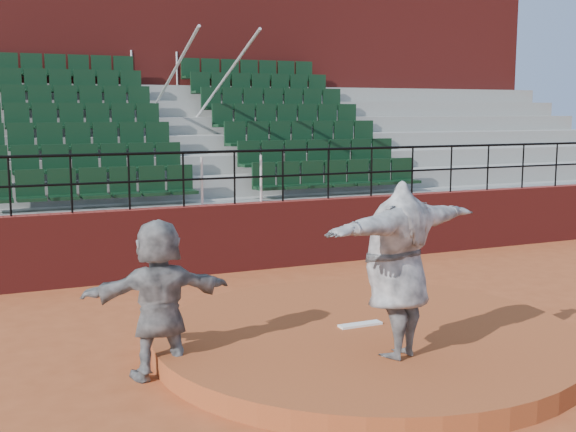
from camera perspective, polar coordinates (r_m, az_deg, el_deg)
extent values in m
plane|color=#A34A24|center=(9.63, 6.15, -10.27)|extent=(90.00, 90.00, 0.00)
cylinder|color=#9C4723|center=(9.59, 6.16, -9.56)|extent=(5.50, 5.50, 0.25)
cube|color=white|center=(9.67, 5.73, -8.53)|extent=(0.60, 0.15, 0.03)
cube|color=maroon|center=(13.89, -4.19, -1.69)|extent=(24.00, 0.30, 1.30)
cylinder|color=black|center=(13.70, -4.27, 5.12)|extent=(24.00, 0.05, 0.05)
cylinder|color=black|center=(13.74, -4.24, 3.04)|extent=(24.00, 0.04, 0.04)
cylinder|color=black|center=(12.96, -21.15, 2.17)|extent=(0.04, 0.04, 1.00)
cylinder|color=black|center=(13.04, -16.76, 2.42)|extent=(0.04, 0.04, 1.00)
cylinder|color=black|center=(13.20, -12.45, 2.65)|extent=(0.04, 0.04, 1.00)
cylinder|color=black|center=(13.44, -8.27, 2.85)|extent=(0.04, 0.04, 1.00)
cylinder|color=black|center=(13.74, -4.24, 3.04)|extent=(0.04, 0.04, 1.00)
cylinder|color=black|center=(14.11, -0.41, 3.20)|extent=(0.04, 0.04, 1.00)
cylinder|color=black|center=(14.53, 3.21, 3.34)|extent=(0.04, 0.04, 1.00)
cylinder|color=black|center=(15.01, 6.61, 3.45)|extent=(0.04, 0.04, 1.00)
cylinder|color=black|center=(15.55, 9.80, 3.55)|extent=(0.04, 0.04, 1.00)
cylinder|color=black|center=(16.12, 12.76, 3.64)|extent=(0.04, 0.04, 1.00)
cylinder|color=black|center=(16.74, 15.51, 3.71)|extent=(0.04, 0.04, 1.00)
cylinder|color=black|center=(17.39, 18.07, 3.76)|extent=(0.04, 0.04, 1.00)
cylinder|color=black|center=(18.07, 20.43, 3.81)|extent=(0.04, 0.04, 1.00)
cube|color=gray|center=(14.43, -4.97, -1.33)|extent=(24.00, 0.85, 1.30)
cube|color=black|center=(13.70, -15.08, 2.17)|extent=(3.85, 0.48, 0.72)
cube|color=black|center=(15.30, 3.96, 3.06)|extent=(3.85, 0.48, 0.72)
cube|color=gray|center=(15.19, -6.02, -0.09)|extent=(24.00, 0.85, 1.70)
cube|color=black|center=(14.50, -15.67, 4.06)|extent=(3.85, 0.48, 0.72)
cube|color=black|center=(16.03, 2.54, 4.74)|extent=(3.85, 0.48, 0.72)
cube|color=gray|center=(15.97, -6.98, 1.03)|extent=(24.00, 0.85, 2.10)
cube|color=black|center=(15.32, -16.19, 5.75)|extent=(3.85, 0.48, 0.72)
cube|color=black|center=(16.77, 1.25, 6.27)|extent=(3.85, 0.48, 0.72)
cube|color=gray|center=(16.75, -7.84, 2.05)|extent=(24.00, 0.85, 2.50)
cube|color=black|center=(16.15, -16.67, 7.27)|extent=(3.85, 0.48, 0.72)
cube|color=black|center=(17.53, 0.06, 7.67)|extent=(3.85, 0.48, 0.72)
cube|color=gray|center=(17.55, -8.63, 2.97)|extent=(24.00, 0.85, 2.90)
cube|color=black|center=(16.99, -17.10, 8.64)|extent=(3.85, 0.48, 0.72)
cube|color=black|center=(18.31, -1.03, 8.95)|extent=(3.85, 0.48, 0.72)
cube|color=gray|center=(18.35, -9.35, 3.81)|extent=(24.00, 0.85, 3.30)
cube|color=black|center=(17.85, -17.50, 9.88)|extent=(3.85, 0.48, 0.72)
cube|color=black|center=(19.11, -2.05, 10.12)|extent=(3.85, 0.48, 0.72)
cube|color=gray|center=(19.16, -10.01, 4.58)|extent=(24.00, 0.85, 3.70)
cube|color=black|center=(18.71, -17.86, 11.00)|extent=(3.85, 0.48, 0.72)
cube|color=black|center=(19.91, -2.98, 11.20)|extent=(3.85, 0.48, 0.72)
cylinder|color=silver|center=(16.50, -10.02, 9.38)|extent=(0.06, 5.97, 2.46)
cylinder|color=silver|center=(16.83, -6.00, 9.44)|extent=(0.06, 5.97, 2.46)
cube|color=maroon|center=(21.00, -11.43, 9.51)|extent=(24.00, 3.00, 7.10)
imported|color=black|center=(8.32, 8.66, -4.22)|extent=(2.59, 1.45, 2.04)
imported|color=black|center=(8.45, -10.15, -6.43)|extent=(1.75, 0.62, 1.86)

